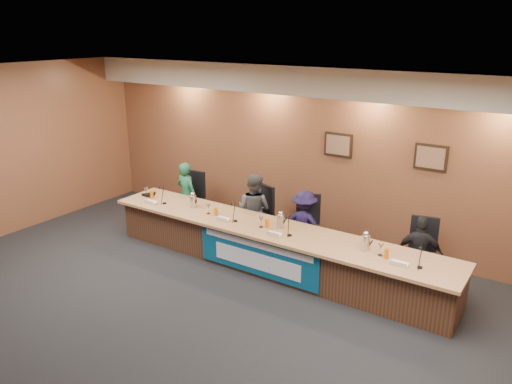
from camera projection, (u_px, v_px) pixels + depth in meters
floor at (172, 339)px, 6.42m from camera, size 10.00×10.00×0.00m
ceiling at (156, 87)px, 5.41m from camera, size 10.00×8.00×0.04m
wall_back at (318, 155)px, 9.07m from camera, size 10.00×0.04×3.20m
soffit at (315, 81)px, 8.45m from camera, size 10.00×0.50×0.50m
dais_body at (271, 249)px, 8.20m from camera, size 6.00×0.80×0.70m
dais_top at (269, 229)px, 8.05m from camera, size 6.10×0.95×0.05m
banner at (257, 256)px, 7.87m from camera, size 2.20×0.02×0.65m
banner_text_upper at (256, 245)px, 7.79m from camera, size 2.00×0.01×0.10m
banner_text_lower at (256, 261)px, 7.88m from camera, size 1.60×0.01×0.28m
wall_photo_left at (338, 145)px, 8.76m from camera, size 0.52×0.04×0.42m
wall_photo_right at (431, 157)px, 7.92m from camera, size 0.52×0.04×0.42m
panelist_a at (187, 195)px, 9.87m from camera, size 0.51×0.37×1.32m
panelist_b at (254, 210)px, 9.02m from camera, size 0.68×0.54×1.35m
panelist_c at (304, 225)px, 8.49m from camera, size 0.83×0.52×1.22m
panelist_d at (419, 254)px, 7.47m from camera, size 0.73×0.43×1.17m
office_chair_a at (190, 202)px, 10.00m from camera, size 0.52×0.52×0.08m
office_chair_b at (257, 218)px, 9.16m from camera, size 0.61×0.61×0.08m
office_chair_c at (306, 230)px, 8.61m from camera, size 0.63×0.63×0.08m
office_chair_d at (421, 258)px, 7.58m from camera, size 0.57×0.57×0.08m
nameplate_a at (149, 202)px, 9.07m from camera, size 0.24×0.08×0.10m
microphone_a at (164, 203)px, 9.10m from camera, size 0.07×0.07×0.02m
juice_glass_a at (152, 194)px, 9.37m from camera, size 0.06×0.06×0.15m
water_glass_a at (146, 192)px, 9.44m from camera, size 0.08×0.08×0.18m
nameplate_b at (221, 219)px, 8.28m from camera, size 0.24×0.08×0.10m
microphone_b at (235, 221)px, 8.28m from camera, size 0.07×0.07×0.02m
juice_glass_b at (216, 212)px, 8.48m from camera, size 0.06×0.06×0.15m
water_glass_b at (208, 209)px, 8.59m from camera, size 0.08×0.08×0.18m
nameplate_c at (272, 234)px, 7.67m from camera, size 0.24×0.08×0.10m
microphone_c at (290, 235)px, 7.71m from camera, size 0.07×0.07×0.02m
juice_glass_c at (267, 223)px, 8.00m from camera, size 0.06×0.06×0.15m
water_glass_c at (261, 222)px, 8.01m from camera, size 0.08×0.08×0.18m
nameplate_d at (398, 264)px, 6.71m from camera, size 0.24×0.08×0.10m
microphone_d at (420, 267)px, 6.67m from camera, size 0.07×0.07×0.02m
juice_glass_d at (386, 254)px, 6.93m from camera, size 0.06×0.06×0.15m
water_glass_d at (381, 250)px, 7.02m from camera, size 0.08×0.08×0.18m
carafe_left at (193, 202)px, 8.89m from camera, size 0.13×0.13×0.22m
carafe_mid at (281, 221)px, 7.99m from camera, size 0.12×0.12×0.22m
carafe_right at (366, 243)px, 7.17m from camera, size 0.13×0.13×0.23m
speakerphone at (150, 195)px, 9.51m from camera, size 0.32×0.32×0.05m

